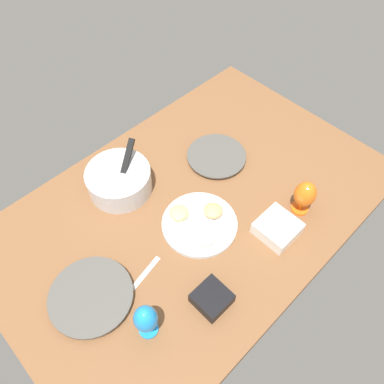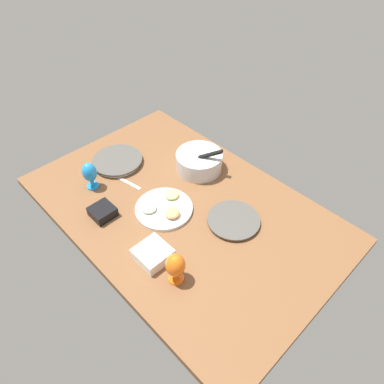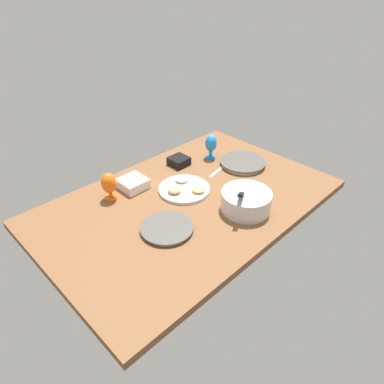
% 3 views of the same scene
% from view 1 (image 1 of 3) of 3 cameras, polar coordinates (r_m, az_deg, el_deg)
% --- Properties ---
extents(ground_plane, '(1.60, 1.04, 0.04)m').
position_cam_1_polar(ground_plane, '(1.55, 0.20, -2.48)').
color(ground_plane, brown).
extents(dinner_plate_left, '(0.29, 0.29, 0.03)m').
position_cam_1_polar(dinner_plate_left, '(1.39, -14.85, -14.91)').
color(dinner_plate_left, silver).
rests_on(dinner_plate_left, ground_plane).
extents(dinner_plate_right, '(0.26, 0.26, 0.02)m').
position_cam_1_polar(dinner_plate_right, '(1.69, 3.68, 5.33)').
color(dinner_plate_right, silver).
rests_on(dinner_plate_right, ground_plane).
extents(mixing_bowl, '(0.26, 0.26, 0.17)m').
position_cam_1_polar(mixing_bowl, '(1.57, -10.86, 1.84)').
color(mixing_bowl, silver).
rests_on(mixing_bowl, ground_plane).
extents(fruit_platter, '(0.29, 0.29, 0.05)m').
position_cam_1_polar(fruit_platter, '(1.48, 1.12, -4.65)').
color(fruit_platter, silver).
rests_on(fruit_platter, ground_plane).
extents(hurricane_glass_orange, '(0.08, 0.08, 0.16)m').
position_cam_1_polar(hurricane_glass_orange, '(1.51, 16.53, -0.44)').
color(hurricane_glass_orange, orange).
rests_on(hurricane_glass_orange, ground_plane).
extents(hurricane_glass_blue, '(0.08, 0.08, 0.16)m').
position_cam_1_polar(hurricane_glass_blue, '(1.24, -6.92, -18.43)').
color(hurricane_glass_blue, '#1E8AE3').
rests_on(hurricane_glass_blue, ground_plane).
extents(square_bowl_white, '(0.14, 0.14, 0.06)m').
position_cam_1_polar(square_bowl_white, '(1.48, 12.68, -5.24)').
color(square_bowl_white, white).
rests_on(square_bowl_white, ground_plane).
extents(square_bowl_black, '(0.11, 0.11, 0.05)m').
position_cam_1_polar(square_bowl_black, '(1.33, 2.99, -15.57)').
color(square_bowl_black, black).
rests_on(square_bowl_black, ground_plane).
extents(fork_by_left_plate, '(0.18, 0.05, 0.01)m').
position_cam_1_polar(fork_by_left_plate, '(1.40, -7.37, -12.37)').
color(fork_by_left_plate, silver).
rests_on(fork_by_left_plate, ground_plane).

